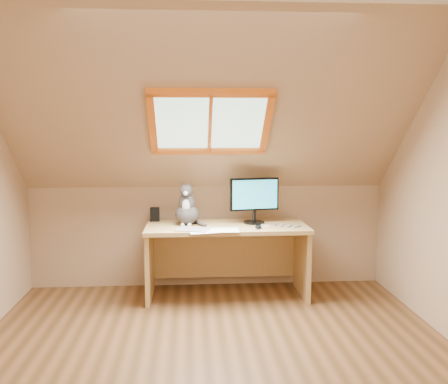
{
  "coord_description": "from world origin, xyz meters",
  "views": [
    {
      "loc": [
        -0.17,
        -3.17,
        1.57
      ],
      "look_at": [
        0.11,
        1.0,
        1.04
      ],
      "focal_mm": 40.0,
      "sensor_mm": 36.0,
      "label": 1
    }
  ],
  "objects": [
    {
      "name": "desk",
      "position": [
        0.17,
        1.45,
        0.47
      ],
      "size": [
        1.5,
        0.65,
        0.68
      ],
      "color": "tan",
      "rests_on": "ground"
    },
    {
      "name": "cat",
      "position": [
        -0.2,
        1.43,
        0.83
      ],
      "size": [
        0.25,
        0.29,
        0.41
      ],
      "color": "#48423F",
      "rests_on": "desk"
    },
    {
      "name": "monitor",
      "position": [
        0.43,
        1.44,
        0.93
      ],
      "size": [
        0.47,
        0.2,
        0.43
      ],
      "color": "black",
      "rests_on": "desk"
    },
    {
      "name": "cables",
      "position": [
        0.62,
        1.26,
        0.69
      ],
      "size": [
        0.51,
        0.26,
        0.01
      ],
      "color": "silver",
      "rests_on": "desk"
    },
    {
      "name": "desk_speaker",
      "position": [
        -0.51,
        1.63,
        0.75
      ],
      "size": [
        0.09,
        0.09,
        0.13
      ],
      "primitive_type": "cube",
      "rotation": [
        0.0,
        0.0,
        0.04
      ],
      "color": "black",
      "rests_on": "desk"
    },
    {
      "name": "mouse",
      "position": [
        0.43,
        1.18,
        0.7
      ],
      "size": [
        0.07,
        0.11,
        0.03
      ],
      "primitive_type": "ellipsoid",
      "rotation": [
        0.0,
        0.0,
        -0.1
      ],
      "color": "black",
      "rests_on": "desk"
    },
    {
      "name": "room_shell",
      "position": [
        0.0,
        -0.09,
        1.43
      ],
      "size": [
        3.52,
        3.52,
        2.41
      ],
      "color": "#A18460",
      "rests_on": "ground"
    },
    {
      "name": "ground",
      "position": [
        0.0,
        0.0,
        0.0
      ],
      "size": [
        3.5,
        3.5,
        0.0
      ],
      "primitive_type": "plane",
      "color": "brown",
      "rests_on": "ground"
    },
    {
      "name": "graphics_tablet",
      "position": [
        -0.15,
        1.16,
        0.69
      ],
      "size": [
        0.34,
        0.29,
        0.01
      ],
      "primitive_type": "cube",
      "rotation": [
        0.0,
        0.0,
        -0.34
      ],
      "color": "#B2B2B7",
      "rests_on": "desk"
    },
    {
      "name": "papers",
      "position": [
        0.02,
        1.12,
        0.68
      ],
      "size": [
        0.33,
        0.27,
        0.0
      ],
      "color": "white",
      "rests_on": "desk"
    }
  ]
}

